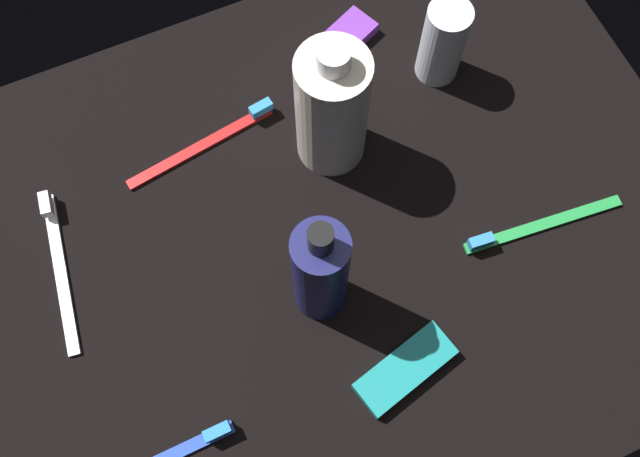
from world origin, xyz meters
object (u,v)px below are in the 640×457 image
Objects in this scene: lotion_bottle at (321,272)px; bodywash_bottle at (332,109)px; snack_bar_teal at (405,369)px; toothbrush_red at (209,140)px; snack_bar_purple at (337,46)px; deodorant_stick at (443,43)px; toothbrush_green at (535,226)px; toothbrush_white at (58,262)px.

lotion_bottle reaches higher than bodywash_bottle.
lotion_bottle is 1.79× the size of snack_bar_teal.
bodywash_bottle is 1.01× the size of toothbrush_red.
snack_bar_purple is at bearing 16.96° from toothbrush_red.
snack_bar_purple is (-9.47, 7.17, -4.48)cm from deodorant_stick.
lotion_bottle is 22.87cm from toothbrush_red.
lotion_bottle is 1.78× the size of deodorant_stick.
toothbrush_green is 20.88cm from snack_bar_teal.
toothbrush_green is (23.81, -2.45, -7.58)cm from lotion_bottle.
toothbrush_red is at bearing 91.51° from snack_bar_teal.
toothbrush_white is at bearing 160.64° from toothbrush_green.
toothbrush_red is 1.73× the size of snack_bar_teal.
lotion_bottle is 30.98cm from snack_bar_purple.
deodorant_stick reaches higher than snack_bar_purple.
snack_bar_teal is at bearing -41.22° from toothbrush_white.
snack_bar_teal is (4.51, -10.43, -7.44)cm from lotion_bottle.
toothbrush_green is at bearing -5.86° from lotion_bottle.
lotion_bottle is at bearing -141.19° from snack_bar_purple.
toothbrush_white and toothbrush_green have the same top height.
toothbrush_green is (0.45, -21.95, -4.62)cm from deodorant_stick.
toothbrush_green is (47.45, -16.68, 0.00)cm from toothbrush_white.
bodywash_bottle reaches higher than deodorant_stick.
toothbrush_white is (-47.00, -5.28, -4.62)cm from deodorant_stick.
deodorant_stick is 47.52cm from toothbrush_white.
lotion_bottle is 1.04× the size of toothbrush_red.
bodywash_bottle is 1.00× the size of toothbrush_white.
lotion_bottle reaches higher than toothbrush_green.
snack_bar_teal is (-19.30, -7.99, 0.14)cm from toothbrush_green.
bodywash_bottle is 15.55cm from toothbrush_red.
deodorant_stick is at bearing 15.30° from bodywash_bottle.
lotion_bottle is 13.59cm from snack_bar_teal.
toothbrush_white is at bearing 124.82° from snack_bar_teal.
deodorant_stick is at bearing -60.84° from snack_bar_purple.
snack_bar_teal and snack_bar_purple have the same top height.
bodywash_bottle is at bearing -164.70° from deodorant_stick.
toothbrush_green is at bearing 8.52° from snack_bar_teal.
toothbrush_white is (-31.69, -1.09, -7.56)cm from bodywash_bottle.
snack_bar_purple is at bearing 142.86° from deodorant_stick.
lotion_bottle is at bearing -140.12° from deodorant_stick.
toothbrush_green is (15.77, -17.77, -7.56)cm from bodywash_bottle.
toothbrush_green is at bearing -88.81° from deodorant_stick.
toothbrush_green is 1.73× the size of snack_bar_teal.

